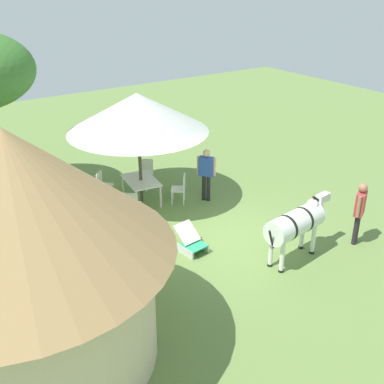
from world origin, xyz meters
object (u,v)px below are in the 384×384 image
(patio_chair_near_hut, at_px, (146,171))
(patio_chair_near_lawn, at_px, (103,184))
(patio_chair_east_end, at_px, (181,187))
(striped_lounge_chair, at_px, (191,242))
(shade_umbrella, at_px, (138,113))
(guest_beside_umbrella, at_px, (206,170))
(standing_watcher, at_px, (360,208))
(patio_chair_west_end, at_px, (131,204))
(zebra_by_umbrella, at_px, (60,198))
(patio_dining_table, at_px, (141,182))
(thatched_hut, at_px, (21,244))
(zebra_nearest_camera, at_px, (296,223))

(patio_chair_near_hut, bearing_deg, patio_chair_near_lawn, 41.92)
(patio_chair_east_end, bearing_deg, striped_lounge_chair, -170.66)
(shade_umbrella, relative_size, guest_beside_umbrella, 2.46)
(patio_chair_near_lawn, distance_m, standing_watcher, 7.55)
(patio_chair_west_end, distance_m, patio_chair_near_hut, 2.44)
(zebra_by_umbrella, bearing_deg, patio_dining_table, 152.71)
(patio_chair_near_lawn, distance_m, patio_chair_east_end, 2.44)
(patio_dining_table, height_order, patio_chair_east_end, patio_chair_east_end)
(standing_watcher, relative_size, zebra_by_umbrella, 0.95)
(thatched_hut, relative_size, patio_chair_east_end, 5.82)
(patio_dining_table, height_order, standing_watcher, standing_watcher)
(patio_chair_near_hut, relative_size, guest_beside_umbrella, 0.54)
(thatched_hut, bearing_deg, guest_beside_umbrella, -60.90)
(patio_chair_west_end, height_order, patio_chair_east_end, same)
(patio_chair_near_hut, xyz_separation_m, guest_beside_umbrella, (-2.03, -0.98, 0.49))
(thatched_hut, bearing_deg, patio_chair_west_end, -46.50)
(patio_chair_west_end, bearing_deg, zebra_nearest_camera, -18.07)
(patio_chair_east_end, xyz_separation_m, standing_watcher, (-4.60, -2.47, 0.51))
(patio_chair_near_lawn, bearing_deg, thatched_hut, 7.55)
(patio_chair_west_end, relative_size, patio_chair_near_hut, 1.00)
(thatched_hut, relative_size, patio_chair_west_end, 5.82)
(standing_watcher, xyz_separation_m, zebra_nearest_camera, (0.37, 1.89, -0.03))
(shade_umbrella, distance_m, standing_watcher, 6.60)
(patio_dining_table, height_order, patio_chair_near_lawn, patio_chair_near_lawn)
(patio_chair_west_end, bearing_deg, patio_dining_table, 90.00)
(patio_chair_near_lawn, height_order, guest_beside_umbrella, guest_beside_umbrella)
(thatched_hut, distance_m, striped_lounge_chair, 5.07)
(zebra_nearest_camera, bearing_deg, shade_umbrella, -170.13)
(thatched_hut, xyz_separation_m, patio_chair_near_lawn, (5.45, -3.82, -1.88))
(patio_chair_east_end, bearing_deg, patio_chair_near_lawn, 87.23)
(thatched_hut, xyz_separation_m, striped_lounge_chair, (1.38, -4.38, -2.14))
(striped_lounge_chair, height_order, zebra_by_umbrella, zebra_by_umbrella)
(thatched_hut, relative_size, guest_beside_umbrella, 3.12)
(thatched_hut, height_order, zebra_by_umbrella, thatched_hut)
(patio_chair_near_lawn, distance_m, patio_chair_west_end, 1.74)
(patio_chair_west_end, bearing_deg, standing_watcher, -4.38)
(zebra_by_umbrella, bearing_deg, guest_beside_umbrella, 135.53)
(thatched_hut, height_order, patio_chair_east_end, thatched_hut)
(patio_dining_table, xyz_separation_m, zebra_by_umbrella, (-0.45, 2.69, 0.38))
(patio_chair_west_end, bearing_deg, striped_lounge_chair, -36.76)
(patio_chair_west_end, relative_size, zebra_by_umbrella, 0.50)
(shade_umbrella, relative_size, striped_lounge_chair, 4.86)
(patio_chair_near_hut, bearing_deg, zebra_nearest_camera, 134.30)
(patio_chair_east_end, relative_size, zebra_nearest_camera, 0.39)
(guest_beside_umbrella, relative_size, striped_lounge_chair, 1.98)
(zebra_by_umbrella, bearing_deg, standing_watcher, 104.67)
(patio_chair_west_end, relative_size, zebra_nearest_camera, 0.39)
(patio_dining_table, bearing_deg, zebra_by_umbrella, 99.51)
(standing_watcher, bearing_deg, shade_umbrella, 94.82)
(patio_chair_near_hut, relative_size, standing_watcher, 0.53)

